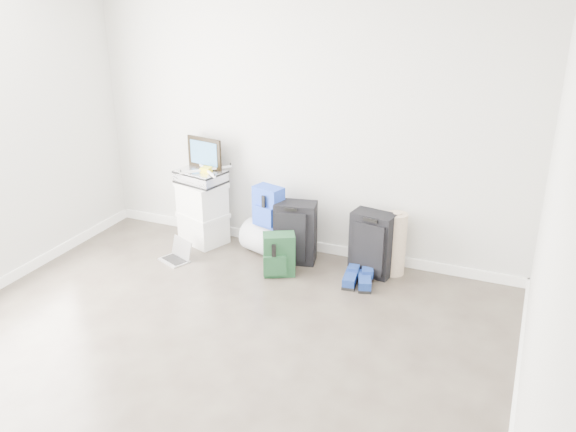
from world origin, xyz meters
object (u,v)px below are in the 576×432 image
at_px(duffel_bag, 270,240).
at_px(laptop, 177,255).
at_px(carry_on, 372,244).
at_px(large_suitcase, 295,233).
at_px(briefcase, 201,177).
at_px(boxes_stack, 203,212).

relative_size(duffel_bag, laptop, 1.58).
distance_m(carry_on, laptop, 1.96).
distance_m(duffel_bag, large_suitcase, 0.32).
bearing_deg(duffel_bag, laptop, -131.01).
bearing_deg(briefcase, boxes_stack, 0.00).
bearing_deg(duffel_bag, carry_on, 19.74).
relative_size(boxes_stack, briefcase, 1.43).
xyz_separation_m(briefcase, large_suitcase, (1.08, -0.06, -0.42)).
bearing_deg(duffel_bag, briefcase, -162.79).
bearing_deg(briefcase, large_suitcase, 9.38).
bearing_deg(large_suitcase, carry_on, -8.96).
height_order(briefcase, carry_on, briefcase).
bearing_deg(duffel_bag, large_suitcase, 13.05).
bearing_deg(large_suitcase, briefcase, 164.87).
distance_m(boxes_stack, carry_on, 1.86).
xyz_separation_m(briefcase, carry_on, (1.86, -0.02, -0.42)).
bearing_deg(large_suitcase, duffel_bag, 161.83).
height_order(boxes_stack, large_suitcase, boxes_stack).
xyz_separation_m(boxes_stack, laptop, (-0.02, -0.49, -0.29)).
xyz_separation_m(large_suitcase, laptop, (-1.11, -0.43, -0.26)).
bearing_deg(boxes_stack, large_suitcase, 17.54).
relative_size(duffel_bag, carry_on, 0.89).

